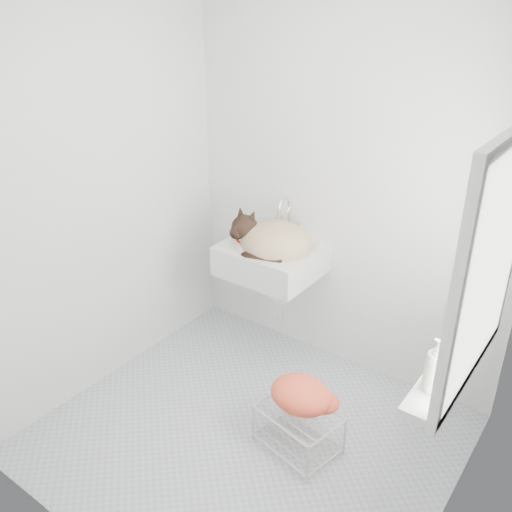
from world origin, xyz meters
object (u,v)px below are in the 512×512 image
Objects in this scene: cat at (271,241)px; bottle_b at (451,362)px; sink at (272,245)px; bottle_a at (432,390)px; bottle_c at (462,346)px; wire_rack at (298,426)px.

cat is 1.45m from bottle_b.
sink reaches higher than bottle_a.
wire_rack is at bearing -161.34° from bottle_c.
cat is at bearing 164.13° from bottle_c.
bottle_a is (0.72, -0.15, 0.70)m from wire_rack.
sink is at bearing 117.97° from cat.
sink is at bearing 157.57° from bottle_b.
cat reaches higher than wire_rack.
bottle_b is at bearing -23.40° from cat.
bottle_a is at bearing -30.34° from sink.
sink reaches higher than bottle_b.
cat is 2.88× the size of bottle_c.
bottle_c is (0.72, 0.24, 0.70)m from wire_rack.
bottle_b is 0.16m from bottle_c.
cat is at bearing 150.05° from bottle_a.
cat is 2.32× the size of bottle_b.
bottle_b is at bearing 6.69° from wire_rack.
sink is 1.47m from bottle_b.
sink is at bearing 149.66° from bottle_a.
bottle_b reaches higher than wire_rack.
sink is 2.77× the size of bottle_b.
cat is 1.15m from wire_rack.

